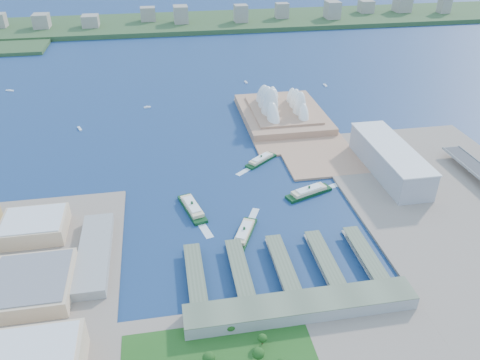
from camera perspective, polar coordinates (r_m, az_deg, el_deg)
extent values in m
plane|color=#10234F|center=(516.41, 1.56, -5.44)|extent=(3000.00, 3000.00, 0.00)
cube|color=gray|center=(571.15, 27.09, -5.19)|extent=(240.00, 500.00, 3.00)
cube|color=#A5785A|center=(758.38, 5.72, 7.06)|extent=(135.00, 220.00, 3.00)
cube|color=#2D4926|center=(1421.92, -6.61, 18.51)|extent=(2200.00, 260.00, 12.00)
cube|color=gray|center=(630.52, 17.77, 2.39)|extent=(45.00, 155.00, 35.00)
cube|color=gray|center=(415.08, 7.47, -15.10)|extent=(200.00, 28.00, 12.00)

